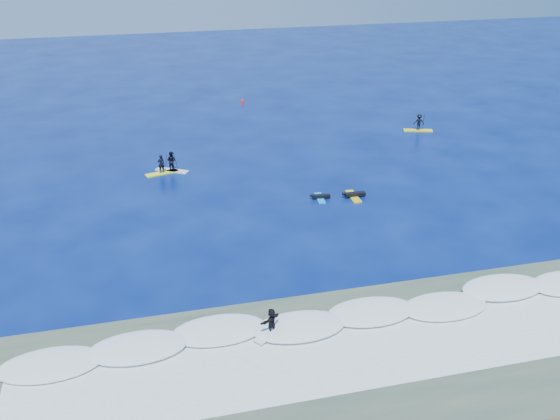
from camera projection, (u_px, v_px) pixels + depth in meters
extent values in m
plane|color=#04124E|center=(300.00, 231.00, 41.42)|extent=(160.00, 160.00, 0.00)
cube|color=#35493B|center=(381.00, 364.00, 29.15)|extent=(90.00, 13.00, 0.01)
cube|color=white|center=(352.00, 316.00, 32.66)|extent=(40.00, 6.00, 0.30)
cube|color=silver|center=(373.00, 351.00, 30.03)|extent=(34.00, 5.00, 0.02)
cube|color=#F8FF1B|center=(162.00, 173.00, 50.55)|extent=(2.74, 1.34, 0.09)
imported|color=black|center=(161.00, 164.00, 50.20)|extent=(0.63, 0.50, 1.53)
cylinder|color=black|center=(166.00, 164.00, 50.40)|extent=(0.20, 0.60, 1.78)
cube|color=black|center=(167.00, 173.00, 50.76)|extent=(0.11, 0.03, 0.27)
cube|color=silver|center=(172.00, 171.00, 51.07)|extent=(2.71, 2.06, 0.09)
imported|color=black|center=(171.00, 161.00, 50.71)|extent=(0.98, 0.92, 1.59)
cylinder|color=black|center=(176.00, 162.00, 50.62)|extent=(0.38, 0.56, 1.86)
cube|color=black|center=(177.00, 172.00, 51.00)|extent=(0.11, 0.03, 0.28)
cube|color=yellow|center=(418.00, 130.00, 60.56)|extent=(2.85, 1.52, 0.09)
imported|color=black|center=(419.00, 122.00, 60.19)|extent=(1.16, 0.88, 1.59)
cylinder|color=black|center=(423.00, 123.00, 60.19)|extent=(0.24, 0.62, 1.86)
cube|color=black|center=(422.00, 131.00, 60.57)|extent=(0.11, 0.03, 0.28)
cube|color=gold|center=(353.00, 196.00, 46.37)|extent=(0.69, 2.28, 0.11)
cube|color=black|center=(355.00, 194.00, 46.31)|extent=(1.57, 0.47, 0.26)
sphere|color=black|center=(344.00, 194.00, 46.10)|extent=(0.26, 0.26, 0.26)
cube|color=#1C82D4|center=(320.00, 198.00, 46.09)|extent=(0.72, 1.97, 0.09)
cube|color=black|center=(321.00, 196.00, 46.03)|extent=(1.36, 0.49, 0.22)
sphere|color=black|center=(311.00, 196.00, 45.90)|extent=(0.22, 0.22, 0.22)
cube|color=white|center=(272.00, 333.00, 31.00)|extent=(2.00, 1.57, 0.11)
imported|color=black|center=(271.00, 321.00, 30.69)|extent=(1.27, 1.02, 1.36)
cylinder|color=red|center=(242.00, 103.00, 68.85)|extent=(0.29, 0.29, 0.46)
cone|color=red|center=(242.00, 99.00, 68.70)|extent=(0.21, 0.21, 0.23)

